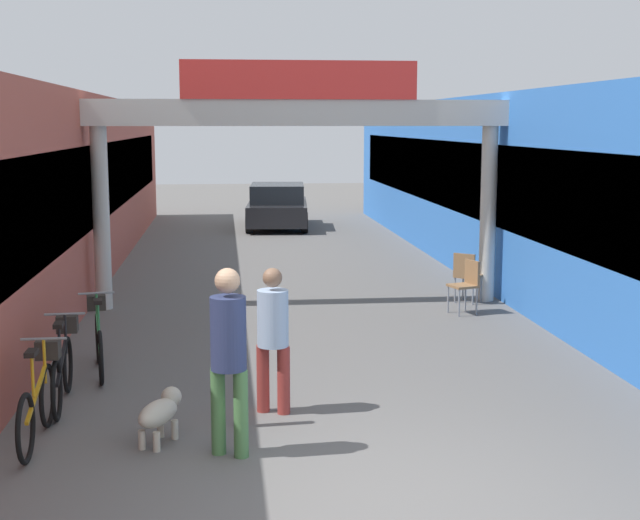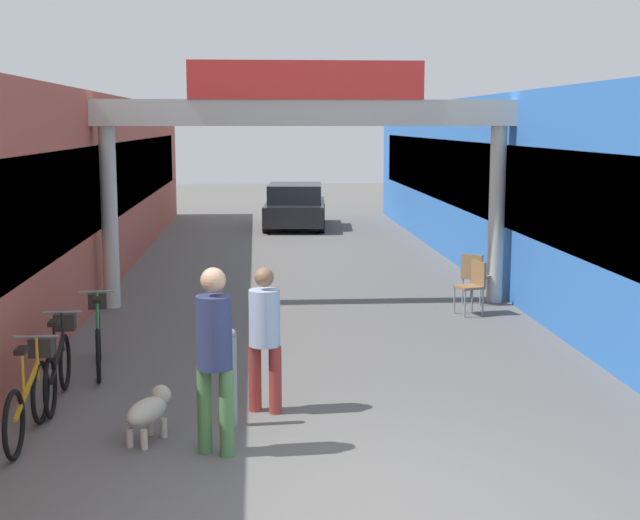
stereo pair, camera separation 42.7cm
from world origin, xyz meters
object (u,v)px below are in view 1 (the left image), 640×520
at_px(pedestrian_companion, 273,331).
at_px(bicycle_orange_nearest, 39,398).
at_px(bicycle_black_second, 63,365).
at_px(cafe_chair_wood_farther, 466,273).
at_px(bollard_post_metal, 242,378).
at_px(cafe_chair_wood_nearer, 467,281).
at_px(pedestrian_with_dog, 228,349).
at_px(parked_car_black, 278,206).
at_px(dog_on_leash, 161,412).
at_px(bicycle_green_third, 99,338).

relative_size(pedestrian_companion, bicycle_orange_nearest, 0.95).
height_order(pedestrian_companion, bicycle_orange_nearest, pedestrian_companion).
bearing_deg(bicycle_black_second, cafe_chair_wood_farther, 39.86).
bearing_deg(bollard_post_metal, bicycle_orange_nearest, -175.11).
bearing_deg(cafe_chair_wood_nearer, pedestrian_companion, -125.94).
bearing_deg(pedestrian_companion, bicycle_black_second, 165.52).
height_order(bicycle_orange_nearest, cafe_chair_wood_nearer, bicycle_orange_nearest).
height_order(pedestrian_with_dog, cafe_chair_wood_nearer, pedestrian_with_dog).
bearing_deg(pedestrian_companion, parked_car_black, 86.37).
bearing_deg(pedestrian_with_dog, cafe_chair_wood_nearer, 56.67).
xyz_separation_m(pedestrian_companion, cafe_chair_wood_farther, (3.72, 5.66, -0.37)).
xyz_separation_m(dog_on_leash, bollard_post_metal, (0.81, 0.37, 0.21)).
height_order(bollard_post_metal, parked_car_black, parked_car_black).
relative_size(pedestrian_with_dog, bicycle_orange_nearest, 1.07).
bearing_deg(bicycle_black_second, cafe_chair_wood_nearer, 35.82).
bearing_deg(bollard_post_metal, cafe_chair_wood_farther, 56.32).
bearing_deg(bollard_post_metal, pedestrian_with_dog, -99.84).
bearing_deg(cafe_chair_wood_farther, pedestrian_with_dog, -121.36).
relative_size(bollard_post_metal, cafe_chair_wood_nearer, 1.17).
distance_m(bicycle_orange_nearest, parked_car_black, 18.45).
xyz_separation_m(bicycle_black_second, bicycle_green_third, (0.22, 1.28, 0.00)).
relative_size(pedestrian_with_dog, bicycle_black_second, 1.07).
relative_size(dog_on_leash, bicycle_orange_nearest, 0.43).
bearing_deg(pedestrian_with_dog, bicycle_black_second, 135.36).
height_order(bicycle_orange_nearest, parked_car_black, parked_car_black).
xyz_separation_m(pedestrian_with_dog, parked_car_black, (1.59, 18.74, -0.40)).
height_order(bicycle_black_second, parked_car_black, parked_car_black).
distance_m(dog_on_leash, cafe_chair_wood_farther, 8.10).
bearing_deg(bicycle_black_second, pedestrian_with_dog, -44.64).
xyz_separation_m(bicycle_orange_nearest, bicycle_green_third, (0.25, 2.48, 0.00)).
bearing_deg(bollard_post_metal, parked_car_black, 85.36).
bearing_deg(pedestrian_companion, bicycle_orange_nearest, -165.70).
xyz_separation_m(dog_on_leash, parked_car_black, (2.27, 18.32, 0.33)).
xyz_separation_m(pedestrian_with_dog, bicycle_green_third, (-1.64, 3.11, -0.61)).
distance_m(pedestrian_with_dog, bicycle_green_third, 3.57).
distance_m(dog_on_leash, bicycle_black_second, 1.84).
relative_size(cafe_chair_wood_nearer, cafe_chair_wood_farther, 1.00).
xyz_separation_m(pedestrian_with_dog, bollard_post_metal, (0.14, 0.80, -0.52)).
height_order(dog_on_leash, bicycle_black_second, bicycle_black_second).
height_order(pedestrian_companion, dog_on_leash, pedestrian_companion).
height_order(bicycle_orange_nearest, bicycle_black_second, same).
height_order(cafe_chair_wood_farther, parked_car_black, parked_car_black).
bearing_deg(pedestrian_with_dog, bicycle_green_third, 117.74).
distance_m(dog_on_leash, cafe_chair_wood_nearer, 7.30).
bearing_deg(bicycle_green_third, dog_on_leash, -70.35).
bearing_deg(bicycle_orange_nearest, parked_car_black, 79.13).
relative_size(pedestrian_with_dog, cafe_chair_wood_nearer, 2.04).
distance_m(bicycle_black_second, bicycle_green_third, 1.30).
bearing_deg(bicycle_black_second, bicycle_green_third, 80.16).
distance_m(pedestrian_companion, bicycle_green_third, 2.87).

